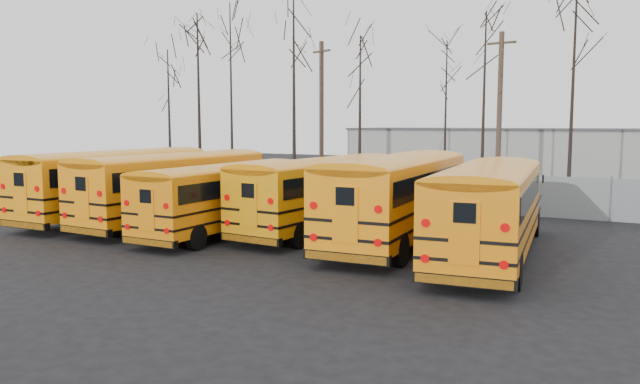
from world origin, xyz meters
The scene contains 19 objects.
ground centered at (0.00, 0.00, 0.00)m, with size 120.00×120.00×0.00m, color black.
fence centered at (0.00, 12.00, 1.00)m, with size 40.00×0.04×2.00m, color gray.
distant_building centered at (2.00, 32.00, 2.00)m, with size 22.00×8.00×4.00m, color #9D9E99.
bus_a centered at (-8.60, 1.98, 1.95)m, with size 2.76×11.91×3.33m.
bus_b centered at (-5.12, 2.07, 1.92)m, with size 3.18×11.80×3.27m.
bus_c centered at (-1.76, 1.16, 1.72)m, with size 2.45×10.50×2.93m.
bus_d centered at (1.54, 3.43, 1.85)m, with size 3.47×11.45×3.16m.
bus_e centered at (5.20, 2.56, 1.99)m, with size 3.47×12.30×3.41m.
bus_f centered at (8.87, 1.25, 1.91)m, with size 3.81×11.83×3.26m.
utility_pole_left centered at (-6.62, 18.74, 5.17)m, with size 1.69×0.86×10.06m.
utility_pole_right centered at (5.30, 19.28, 5.13)m, with size 1.77×0.41×9.98m.
tree_0 centered at (-17.05, 15.16, 4.85)m, with size 0.26×0.26×9.71m, color black.
tree_1 centered at (-14.52, 15.38, 6.02)m, with size 0.26×0.26×12.04m, color black.
tree_2 centered at (-10.90, 14.20, 6.12)m, with size 0.26×0.26×12.25m, color black.
tree_3 centered at (-6.95, 15.55, 6.40)m, with size 0.26×0.26×12.80m, color black.
tree_4 centered at (-2.09, 15.10, 4.86)m, with size 0.26×0.26×9.73m, color black.
tree_5 centered at (2.59, 17.15, 4.69)m, with size 0.26×0.26×9.38m, color black.
tree_6 centered at (5.46, 14.51, 5.22)m, with size 0.26×0.26×10.44m, color black.
tree_7 centered at (9.90, 14.47, 6.31)m, with size 0.26×0.26×12.63m, color black.
Camera 1 is at (13.44, -19.49, 4.53)m, focal length 35.00 mm.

